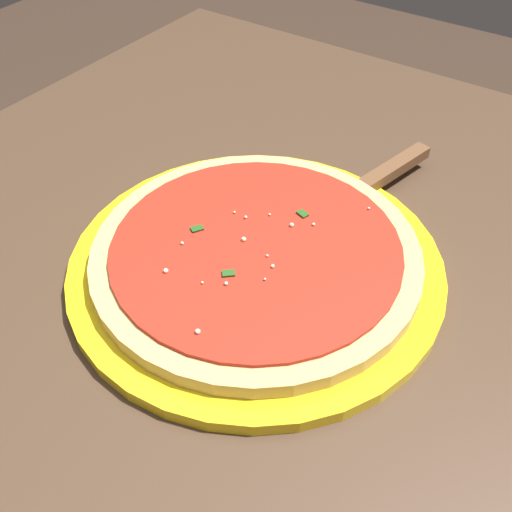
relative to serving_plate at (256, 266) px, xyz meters
name	(u,v)px	position (x,y,z in m)	size (l,w,h in m)	color
restaurant_table	(255,330)	(0.02, -0.03, -0.14)	(0.90, 0.96, 0.74)	black
serving_plate	(256,266)	(0.00, 0.00, 0.00)	(0.37, 0.37, 0.01)	yellow
pizza	(256,254)	(0.00, 0.00, 0.02)	(0.33, 0.33, 0.02)	#DBB26B
pizza_server	(368,186)	(-0.04, -0.17, 0.01)	(0.09, 0.22, 0.01)	silver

